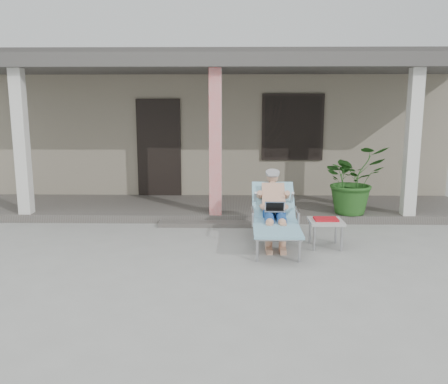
{
  "coord_description": "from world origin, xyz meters",
  "views": [
    {
      "loc": [
        0.31,
        -6.33,
        2.14
      ],
      "look_at": [
        0.18,
        0.6,
        0.85
      ],
      "focal_mm": 38.0,
      "sensor_mm": 36.0,
      "label": 1
    }
  ],
  "objects": [
    {
      "name": "house",
      "position": [
        0.0,
        6.5,
        1.67
      ],
      "size": [
        10.4,
        5.4,
        3.3
      ],
      "color": "gray",
      "rests_on": "ground"
    },
    {
      "name": "porch_overhang",
      "position": [
        0.0,
        2.95,
        2.79
      ],
      "size": [
        10.0,
        2.3,
        2.85
      ],
      "color": "silver",
      "rests_on": "porch_deck"
    },
    {
      "name": "porch_step",
      "position": [
        0.0,
        1.85,
        0.04
      ],
      "size": [
        2.0,
        0.3,
        0.07
      ],
      "primitive_type": "cube",
      "color": "#605B56",
      "rests_on": "ground"
    },
    {
      "name": "porch_deck",
      "position": [
        0.0,
        3.0,
        0.07
      ],
      "size": [
        10.0,
        2.0,
        0.15
      ],
      "primitive_type": "cube",
      "color": "#605B56",
      "rests_on": "ground"
    },
    {
      "name": "lounger",
      "position": [
        0.96,
        0.77,
        0.72
      ],
      "size": [
        0.71,
        1.81,
        1.17
      ],
      "rotation": [
        0.0,
        0.0,
        -0.02
      ],
      "color": "#B7B7BC",
      "rests_on": "ground"
    },
    {
      "name": "side_table",
      "position": [
        1.72,
        0.62,
        0.38
      ],
      "size": [
        0.5,
        0.5,
        0.45
      ],
      "rotation": [
        0.0,
        0.0,
        0.0
      ],
      "color": "#B1B1AC",
      "rests_on": "ground"
    },
    {
      "name": "potted_palm",
      "position": [
        2.51,
        2.27,
        0.78
      ],
      "size": [
        1.39,
        1.3,
        1.26
      ],
      "primitive_type": "imported",
      "rotation": [
        0.0,
        0.0,
        0.33
      ],
      "color": "#26591E",
      "rests_on": "porch_deck"
    },
    {
      "name": "ground",
      "position": [
        0.0,
        0.0,
        0.0
      ],
      "size": [
        60.0,
        60.0,
        0.0
      ],
      "primitive_type": "plane",
      "color": "#9E9E99",
      "rests_on": "ground"
    }
  ]
}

